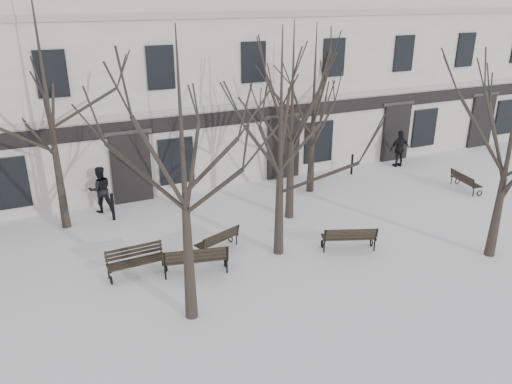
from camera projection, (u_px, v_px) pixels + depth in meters
ground at (300, 272)px, 15.56m from camera, size 100.00×100.00×0.00m
building at (174, 50)px, 24.47m from camera, size 40.40×10.20×11.40m
tree_1 at (182, 149)px, 11.70m from camera, size 5.26×5.26×7.51m
tree_2 at (281, 119)px, 15.06m from camera, size 5.10×5.10×7.28m
tree_3 at (512, 138)px, 15.12m from camera, size 4.50×4.50×6.43m
tree_4 at (44, 78)px, 16.57m from camera, size 6.14×6.14×8.77m
tree_5 at (292, 100)px, 17.74m from camera, size 5.11×5.11×7.30m
tree_6 at (314, 90)px, 20.36m from camera, size 4.94×4.94×7.06m
bench_1 at (196, 259)px, 15.25m from camera, size 2.08×1.14×1.00m
bench_2 at (349, 237)px, 16.71m from camera, size 1.89×1.25×0.91m
bench_3 at (136, 260)px, 15.29m from camera, size 1.80×0.72×0.89m
bench_4 at (218, 240)px, 16.66m from camera, size 1.69×1.11×0.81m
bench_5 at (465, 181)px, 21.91m from camera, size 0.83×1.67×0.81m
bollard_a at (113, 206)px, 18.94m from camera, size 0.14×0.14×1.11m
bollard_b at (352, 164)px, 23.80m from camera, size 0.13×0.13×1.02m
pedestrian_b at (103, 211)px, 19.93m from camera, size 0.94×0.75×1.87m
pedestrian_c at (398, 166)px, 25.11m from camera, size 1.11×0.54×1.84m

